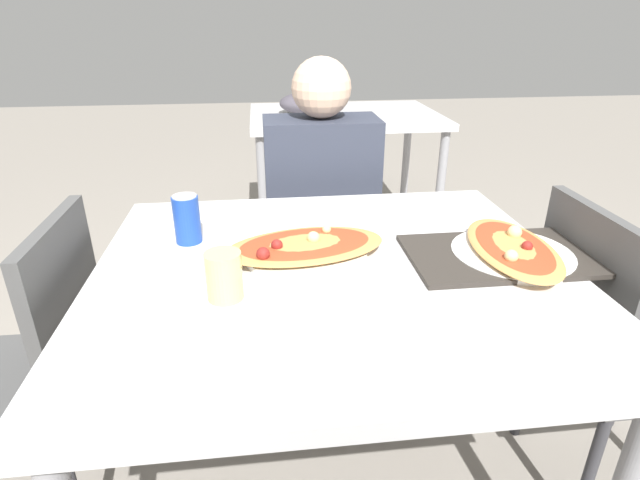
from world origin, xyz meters
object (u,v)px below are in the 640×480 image
at_px(dining_table, 333,293).
at_px(person_seated, 322,193).
at_px(chair_side_left, 32,366).
at_px(pizza_second, 512,249).
at_px(drink_glass, 224,276).
at_px(pizza_main, 305,248).
at_px(soda_can, 187,219).
at_px(chair_side_right, 610,340).
at_px(chair_far_seated, 318,229).

bearing_deg(dining_table, person_seated, 85.34).
relative_size(chair_side_left, pizza_second, 2.27).
xyz_separation_m(person_seated, drink_glass, (-0.30, -0.81, 0.12)).
xyz_separation_m(chair_side_left, pizza_main, (0.68, 0.02, 0.27)).
distance_m(dining_table, soda_can, 0.42).
height_order(chair_side_right, pizza_main, chair_side_right).
height_order(person_seated, soda_can, person_seated).
distance_m(chair_far_seated, soda_can, 0.82).
height_order(chair_side_left, pizza_second, chair_side_left).
distance_m(chair_side_right, person_seated, 1.02).
height_order(chair_side_left, pizza_main, chair_side_left).
height_order(chair_far_seated, soda_can, soda_can).
height_order(soda_can, drink_glass, soda_can).
height_order(chair_side_left, person_seated, person_seated).
relative_size(chair_far_seated, person_seated, 0.75).
relative_size(dining_table, person_seated, 0.96).
bearing_deg(soda_can, chair_far_seated, 57.23).
height_order(chair_side_left, drink_glass, chair_side_left).
xyz_separation_m(chair_side_left, chair_side_right, (1.48, -0.07, 0.00)).
relative_size(chair_side_right, drink_glass, 8.41).
bearing_deg(chair_side_right, pizza_second, -94.76).
distance_m(chair_side_left, pizza_second, 1.21).
bearing_deg(pizza_second, chair_side_left, 177.79).
xyz_separation_m(person_seated, pizza_main, (-0.12, -0.63, 0.08)).
relative_size(chair_side_right, pizza_main, 2.04).
distance_m(soda_can, pizza_second, 0.81).
bearing_deg(dining_table, drink_glass, -155.57).
relative_size(drink_glass, pizza_second, 0.27).
distance_m(dining_table, chair_side_right, 0.76).
bearing_deg(pizza_second, person_seated, 118.27).
xyz_separation_m(dining_table, soda_can, (-0.35, 0.18, 0.13)).
xyz_separation_m(dining_table, pizza_main, (-0.06, 0.07, 0.09)).
distance_m(pizza_main, drink_glass, 0.26).
bearing_deg(drink_glass, person_seated, 69.81).
bearing_deg(drink_glass, chair_side_left, 162.45).
distance_m(chair_far_seated, person_seated, 0.22).
relative_size(chair_far_seated, pizza_main, 2.04).
bearing_deg(soda_can, chair_side_left, -161.11).
xyz_separation_m(chair_side_left, drink_glass, (0.50, -0.16, 0.31)).
relative_size(person_seated, pizza_main, 2.73).
bearing_deg(pizza_second, chair_side_right, -4.76).
bearing_deg(chair_side_right, drink_glass, -84.93).
xyz_separation_m(pizza_main, soda_can, (-0.29, 0.11, 0.04)).
xyz_separation_m(chair_side_right, soda_can, (-1.09, 0.21, 0.32)).
bearing_deg(chair_side_left, chair_far_seated, -46.19).
bearing_deg(pizza_main, dining_table, -49.53).
bearing_deg(person_seated, dining_table, 85.34).
bearing_deg(chair_side_right, chair_far_seated, -140.74).
relative_size(pizza_main, drink_glass, 4.12).
height_order(pizza_main, drink_glass, drink_glass).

